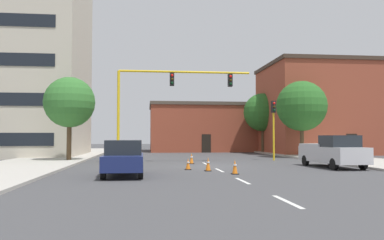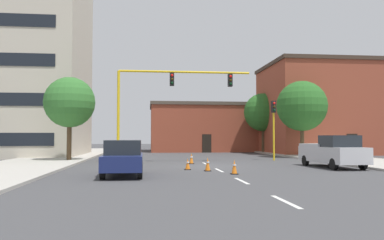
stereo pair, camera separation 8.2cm
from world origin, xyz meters
TOP-DOWN VIEW (x-y plane):
  - ground_plane at (0.00, 0.00)m, footprint 160.00×160.00m
  - sidewalk_left at (-11.84, 8.00)m, footprint 6.00×56.00m
  - sidewalk_right at (11.84, 8.00)m, footprint 6.00×56.00m
  - lane_stripe_seg_0 at (0.00, -14.00)m, footprint 0.16×2.40m
  - lane_stripe_seg_1 at (0.00, -8.50)m, footprint 0.16×2.40m
  - lane_stripe_seg_2 at (0.00, -3.00)m, footprint 0.16×2.40m
  - lane_stripe_seg_3 at (0.00, 2.50)m, footprint 0.16×2.40m
  - building_tall_left at (-18.09, 15.35)m, footprint 15.53×12.75m
  - building_brick_center at (2.99, 26.77)m, footprint 13.54×10.00m
  - building_row_right at (16.25, 17.67)m, footprint 13.97×10.92m
  - traffic_signal_gantry at (-4.73, 4.06)m, footprint 10.71×1.20m
  - traffic_light_pole_right at (6.06, 5.74)m, footprint 0.32×0.47m
  - tree_left_near at (-10.02, 5.84)m, footprint 3.87×3.87m
  - tree_right_far at (9.34, 19.79)m, footprint 4.47×4.47m
  - tree_right_mid at (10.06, 9.82)m, footprint 4.64×4.64m
  - pickup_truck_silver at (7.31, -1.91)m, footprint 2.27×5.49m
  - sedan_navy_near_left at (-5.22, -5.74)m, footprint 1.91×4.52m
  - traffic_cone_roadside_a at (-1.74, -2.49)m, footprint 0.36×0.36m
  - traffic_cone_roadside_b at (-0.99, 2.47)m, footprint 0.36×0.36m
  - traffic_cone_roadside_c at (0.34, -5.50)m, footprint 0.36×0.36m
  - traffic_cone_roadside_d at (-0.74, -3.52)m, footprint 0.36×0.36m

SIDE VIEW (x-z plane):
  - ground_plane at x=0.00m, z-range 0.00..0.00m
  - lane_stripe_seg_0 at x=0.00m, z-range 0.00..0.01m
  - lane_stripe_seg_1 at x=0.00m, z-range 0.00..0.01m
  - lane_stripe_seg_2 at x=0.00m, z-range 0.00..0.01m
  - lane_stripe_seg_3 at x=0.00m, z-range 0.00..0.01m
  - sidewalk_left at x=-11.84m, z-range 0.00..0.14m
  - sidewalk_right at x=11.84m, z-range 0.00..0.14m
  - traffic_cone_roadside_a at x=-1.74m, z-range -0.01..0.66m
  - traffic_cone_roadside_c at x=0.34m, z-range -0.01..0.74m
  - traffic_cone_roadside_b at x=-0.99m, z-range -0.01..0.75m
  - traffic_cone_roadside_d at x=-0.74m, z-range -0.01..0.76m
  - sedan_navy_near_left at x=-5.22m, z-range 0.02..1.76m
  - pickup_truck_silver at x=7.31m, z-range -0.02..1.97m
  - traffic_signal_gantry at x=-4.73m, z-range -1.07..5.76m
  - building_brick_center at x=2.99m, z-range 0.01..6.17m
  - traffic_light_pole_right at x=6.06m, z-range 1.13..5.93m
  - tree_left_near at x=-10.02m, z-range 1.28..7.77m
  - tree_right_mid at x=10.06m, z-range 1.20..8.25m
  - tree_right_far at x=9.34m, z-range 1.25..8.24m
  - building_row_right at x=16.25m, z-range 0.01..10.12m
  - building_tall_left at x=-18.09m, z-range 0.01..20.46m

